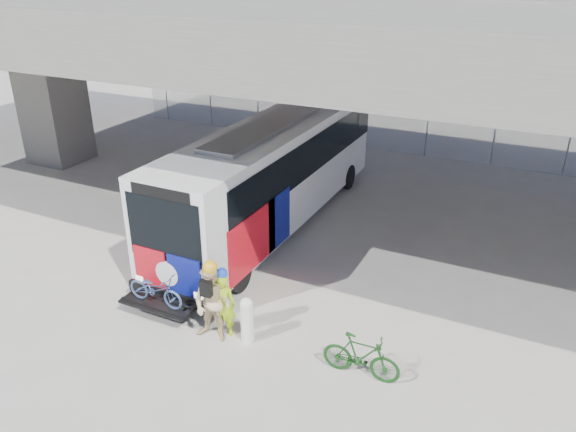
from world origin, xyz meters
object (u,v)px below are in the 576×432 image
Objects in this scene: bike_parked at (361,357)px; bus at (274,166)px; cyclist_tan at (212,303)px; cyclist_hivis at (223,303)px; bollard at (247,318)px.

bus is at bearing 38.59° from bike_parked.
bus is at bearing 101.77° from cyclist_tan.
cyclist_hivis is at bearing -73.55° from bus.
cyclist_tan reaches higher than cyclist_hivis.
cyclist_hivis is at bearing 87.88° from bike_parked.
bus is 7.22× the size of bike_parked.
bollard is at bearing 166.47° from cyclist_hivis.
bollard is 0.68× the size of bike_parked.
bollard is (2.53, -6.33, -1.46)m from bus.
bollard is 0.65× the size of cyclist_hivis.
bike_parked is (3.70, 0.30, -0.50)m from cyclist_tan.
cyclist_hivis reaches higher than bike_parked.
bus reaches higher than cyclist_hivis.
cyclist_hivis reaches higher than bollard.
bollard is at bearing 17.75° from cyclist_tan.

